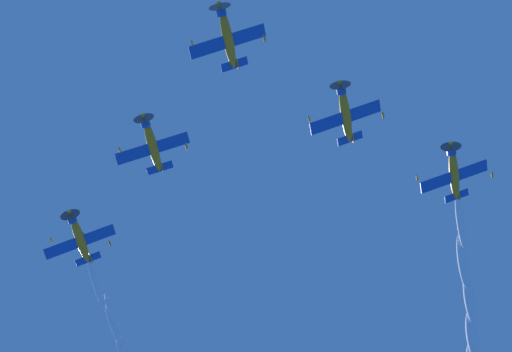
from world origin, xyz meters
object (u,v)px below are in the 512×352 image
at_px(airplane_right_wingman, 152,144).
at_px(airplane_outer_left, 454,172).
at_px(airplane_lead, 227,37).
at_px(airplane_left_wingman, 345,113).
at_px(airplane_outer_right, 79,238).

bearing_deg(airplane_right_wingman, airplane_outer_left, 36.20).
bearing_deg(airplane_lead, airplane_left_wingman, 64.54).
bearing_deg(airplane_lead, airplane_right_wingman, 155.24).
bearing_deg(airplane_left_wingman, airplane_outer_left, 60.95).
xyz_separation_m(airplane_lead, airplane_right_wingman, (-15.29, 7.05, 1.45)).
height_order(airplane_left_wingman, airplane_outer_left, airplane_outer_left).
height_order(airplane_left_wingman, airplane_right_wingman, airplane_right_wingman).
bearing_deg(airplane_outer_left, airplane_outer_right, -160.17).
xyz_separation_m(airplane_outer_left, airplane_outer_right, (-45.39, -16.37, -0.23)).
height_order(airplane_right_wingman, airplane_outer_right, airplane_right_wingman).
xyz_separation_m(airplane_lead, airplane_left_wingman, (7.21, 15.14, 0.18)).
relative_size(airplane_left_wingman, airplane_outer_left, 0.99).
height_order(airplane_left_wingman, airplane_outer_right, airplane_outer_right).
bearing_deg(airplane_left_wingman, airplane_outer_right, -176.56).
relative_size(airplane_left_wingman, airplane_right_wingman, 0.98).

